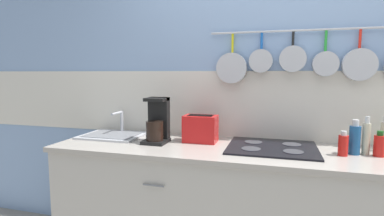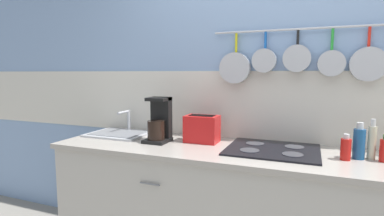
{
  "view_description": "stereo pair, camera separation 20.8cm",
  "coord_description": "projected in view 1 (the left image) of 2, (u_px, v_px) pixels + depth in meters",
  "views": [
    {
      "loc": [
        -0.07,
        -1.99,
        1.41
      ],
      "look_at": [
        -0.64,
        0.0,
        1.16
      ],
      "focal_mm": 28.0,
      "sensor_mm": 36.0,
      "label": 1
    },
    {
      "loc": [
        0.13,
        -1.92,
        1.41
      ],
      "look_at": [
        -0.64,
        0.0,
        1.16
      ],
      "focal_mm": 28.0,
      "sensor_mm": 36.0,
      "label": 2
    }
  ],
  "objects": [
    {
      "name": "cooktop",
      "position": [
        272.0,
        147.0,
        2.03
      ],
      "size": [
        0.59,
        0.51,
        0.01
      ],
      "color": "black",
      "rests_on": "countertop"
    },
    {
      "name": "bottle_olive_oil",
      "position": [
        343.0,
        145.0,
        1.84
      ],
      "size": [
        0.06,
        0.06,
        0.16
      ],
      "color": "red",
      "rests_on": "countertop"
    },
    {
      "name": "coffee_maker",
      "position": [
        157.0,
        124.0,
        2.2
      ],
      "size": [
        0.17,
        0.19,
        0.33
      ],
      "color": "black",
      "rests_on": "countertop"
    },
    {
      "name": "bottle_dish_soap",
      "position": [
        355.0,
        139.0,
        1.87
      ],
      "size": [
        0.07,
        0.07,
        0.22
      ],
      "color": "navy",
      "rests_on": "countertop"
    },
    {
      "name": "bottle_hot_sauce",
      "position": [
        379.0,
        145.0,
        1.83
      ],
      "size": [
        0.06,
        0.06,
        0.16
      ],
      "color": "red",
      "rests_on": "countertop"
    },
    {
      "name": "wall_back",
      "position": [
        287.0,
        90.0,
        2.25
      ],
      "size": [
        7.2,
        0.16,
        2.6
      ],
      "color": "#84A3CC",
      "rests_on": "ground_plane"
    },
    {
      "name": "sink_basin",
      "position": [
        114.0,
        134.0,
        2.42
      ],
      "size": [
        0.48,
        0.39,
        0.19
      ],
      "color": "#B7BABF",
      "rests_on": "countertop"
    },
    {
      "name": "bottle_sesame_oil",
      "position": [
        366.0,
        138.0,
        1.87
      ],
      "size": [
        0.05,
        0.05,
        0.24
      ],
      "color": "#BFB799",
      "rests_on": "countertop"
    },
    {
      "name": "bottle_vinegar",
      "position": [
        384.0,
        136.0,
        1.95
      ],
      "size": [
        0.05,
        0.05,
        0.23
      ],
      "color": "#BFB799",
      "rests_on": "countertop"
    },
    {
      "name": "countertop",
      "position": [
        286.0,
        154.0,
        1.94
      ],
      "size": [
        3.22,
        0.67,
        0.03
      ],
      "color": "#A59E93",
      "rests_on": "cabinet_base"
    },
    {
      "name": "toaster",
      "position": [
        200.0,
        129.0,
        2.21
      ],
      "size": [
        0.26,
        0.16,
        0.2
      ],
      "color": "red",
      "rests_on": "countertop"
    }
  ]
}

